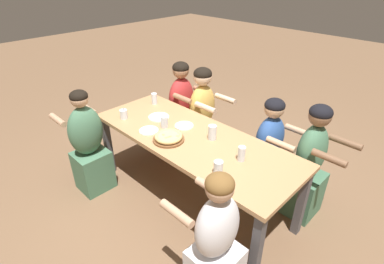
% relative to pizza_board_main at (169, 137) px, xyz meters
% --- Properties ---
extents(ground_plane, '(18.00, 18.00, 0.00)m').
position_rel_pizza_board_main_xyz_m(ground_plane, '(0.11, 0.20, -0.79)').
color(ground_plane, brown).
rests_on(ground_plane, ground).
extents(dining_table, '(2.16, 0.82, 0.76)m').
position_rel_pizza_board_main_xyz_m(dining_table, '(0.11, 0.20, -0.11)').
color(dining_table, tan).
rests_on(dining_table, ground).
extents(pizza_board_main, '(0.30, 0.30, 0.06)m').
position_rel_pizza_board_main_xyz_m(pizza_board_main, '(0.00, 0.00, 0.00)').
color(pizza_board_main, brown).
rests_on(pizza_board_main, dining_table).
extents(empty_plate_a, '(0.19, 0.19, 0.02)m').
position_rel_pizza_board_main_xyz_m(empty_plate_a, '(-0.09, 0.29, -0.02)').
color(empty_plate_a, white).
rests_on(empty_plate_a, dining_table).
extents(empty_plate_b, '(0.19, 0.19, 0.02)m').
position_rel_pizza_board_main_xyz_m(empty_plate_b, '(-0.27, -0.02, -0.02)').
color(empty_plate_b, white).
rests_on(empty_plate_b, dining_table).
extents(empty_plate_c, '(0.22, 0.22, 0.02)m').
position_rel_pizza_board_main_xyz_m(empty_plate_c, '(-0.42, 0.23, -0.02)').
color(empty_plate_c, white).
rests_on(empty_plate_c, dining_table).
extents(cocktail_glass_blue, '(0.08, 0.08, 0.12)m').
position_rel_pizza_board_main_xyz_m(cocktail_glass_blue, '(-0.67, -0.04, 0.01)').
color(cocktail_glass_blue, silver).
rests_on(cocktail_glass_blue, dining_table).
extents(drinking_glass_a, '(0.07, 0.07, 0.12)m').
position_rel_pizza_board_main_xyz_m(drinking_glass_a, '(0.66, -0.06, 0.02)').
color(drinking_glass_a, silver).
rests_on(drinking_glass_a, dining_table).
extents(drinking_glass_b, '(0.06, 0.06, 0.13)m').
position_rel_pizza_board_main_xyz_m(drinking_glass_b, '(-0.73, 0.43, 0.03)').
color(drinking_glass_b, silver).
rests_on(drinking_glass_b, dining_table).
extents(drinking_glass_c, '(0.06, 0.06, 0.13)m').
position_rel_pizza_board_main_xyz_m(drinking_glass_c, '(0.67, 0.22, 0.03)').
color(drinking_glass_c, silver).
rests_on(drinking_glass_c, dining_table).
extents(drinking_glass_d, '(0.08, 0.08, 0.14)m').
position_rel_pizza_board_main_xyz_m(drinking_glass_d, '(0.27, 0.30, 0.03)').
color(drinking_glass_d, silver).
rests_on(drinking_glass_d, dining_table).
extents(drinking_glass_e, '(0.07, 0.07, 0.12)m').
position_rel_pizza_board_main_xyz_m(drinking_glass_e, '(-0.22, 0.14, 0.02)').
color(drinking_glass_e, silver).
rests_on(drinking_glass_e, dining_table).
extents(diner_near_right, '(0.51, 0.40, 1.12)m').
position_rel_pizza_board_main_xyz_m(diner_near_right, '(0.96, -0.43, -0.28)').
color(diner_near_right, silver).
rests_on(diner_near_right, ground).
extents(diner_far_right, '(0.51, 0.40, 1.18)m').
position_rel_pizza_board_main_xyz_m(diner_far_right, '(1.02, 0.83, -0.25)').
color(diner_far_right, '#477556').
rests_on(diner_far_right, ground).
extents(diner_far_left, '(0.51, 0.40, 1.18)m').
position_rel_pizza_board_main_xyz_m(diner_far_left, '(-0.70, 0.83, -0.25)').
color(diner_far_left, '#B22D2D').
rests_on(diner_far_left, ground).
extents(diner_far_midleft, '(0.51, 0.40, 1.19)m').
position_rel_pizza_board_main_xyz_m(diner_far_midleft, '(-0.34, 0.83, -0.24)').
color(diner_far_midleft, gold).
rests_on(diner_far_midleft, ground).
extents(diner_near_left, '(0.51, 0.40, 1.16)m').
position_rel_pizza_board_main_xyz_m(diner_near_left, '(-0.79, -0.43, -0.27)').
color(diner_near_left, '#477556').
rests_on(diner_near_left, ground).
extents(diner_far_midright, '(0.51, 0.40, 1.11)m').
position_rel_pizza_board_main_xyz_m(diner_far_midright, '(0.59, 0.83, -0.29)').
color(diner_far_midright, '#2D5193').
rests_on(diner_far_midright, ground).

